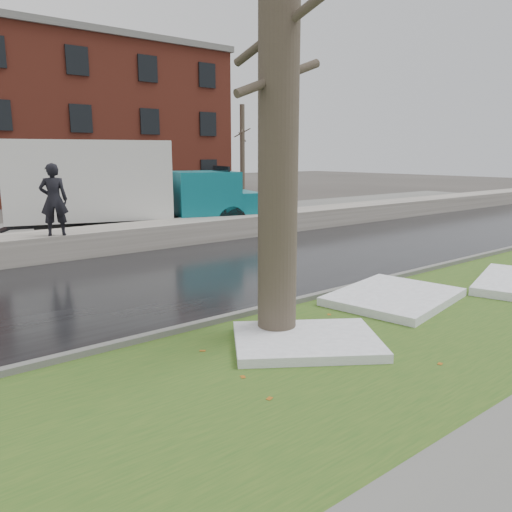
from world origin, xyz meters
TOP-DOWN VIEW (x-y plane):
  - ground at (0.00, 0.00)m, footprint 120.00×120.00m
  - verge at (0.00, -1.25)m, footprint 60.00×4.50m
  - road at (0.00, 4.50)m, footprint 60.00×7.00m
  - parking_lot at (0.00, 13.00)m, footprint 60.00×9.00m
  - curb at (0.00, 1.00)m, footprint 60.00×0.15m
  - snowbank at (0.00, 8.70)m, footprint 60.00×1.60m
  - brick_building at (2.00, 30.00)m, footprint 26.00×12.00m
  - bg_tree_right at (16.00, 24.00)m, footprint 1.40×1.62m
  - fire_hydrant at (-1.08, 0.36)m, footprint 0.38×0.33m
  - tree at (-1.34, -0.06)m, footprint 1.62×1.94m
  - box_truck at (0.86, 10.97)m, footprint 10.26×4.81m
  - worker at (-2.34, 8.10)m, footprint 0.84×0.69m
  - snow_patch_near at (1.76, -0.10)m, footprint 2.93×2.46m
  - snow_patch_far at (-1.32, -0.74)m, footprint 2.72×2.55m

SIDE VIEW (x-z plane):
  - ground at x=0.00m, z-range 0.00..0.00m
  - road at x=0.00m, z-range 0.00..0.03m
  - parking_lot at x=0.00m, z-range 0.00..0.03m
  - verge at x=0.00m, z-range 0.00..0.04m
  - curb at x=0.00m, z-range 0.00..0.14m
  - snow_patch_far at x=-1.32m, z-range 0.04..0.18m
  - snow_patch_near at x=1.76m, z-range 0.04..0.20m
  - snowbank at x=0.00m, z-range 0.00..0.75m
  - fire_hydrant at x=-1.08m, z-range 0.07..0.85m
  - worker at x=-2.34m, z-range 0.75..2.72m
  - box_truck at x=0.86m, z-range 0.10..3.51m
  - bg_tree_right at x=16.00m, z-range 0.08..6.58m
  - tree at x=-1.34m, z-range 0.07..7.90m
  - brick_building at x=2.00m, z-range 0.00..10.00m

